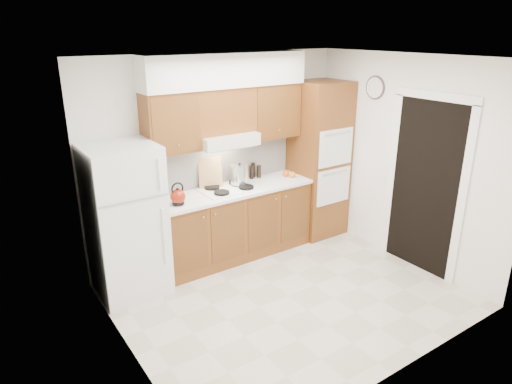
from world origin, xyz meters
TOP-DOWN VIEW (x-y plane):
  - floor at (0.00, 0.00)m, footprint 3.60×3.60m
  - ceiling at (0.00, 0.00)m, footprint 3.60×3.60m
  - wall_back at (0.00, 1.50)m, footprint 3.60×0.02m
  - wall_left at (-1.80, 0.00)m, footprint 0.02×3.00m
  - wall_right at (1.80, 0.00)m, footprint 0.02×3.00m
  - fridge at (-1.41, 1.14)m, footprint 0.75×0.72m
  - base_cabinets at (0.02, 1.20)m, footprint 2.11×0.60m
  - countertop at (0.03, 1.19)m, footprint 2.13×0.62m
  - backsplash at (0.02, 1.49)m, footprint 2.11×0.03m
  - oven_cabinet at (1.44, 1.18)m, footprint 0.70×0.65m
  - upper_cab_left at (-0.71, 1.33)m, footprint 0.63×0.33m
  - upper_cab_right at (0.72, 1.33)m, footprint 0.73×0.33m
  - range_hood at (-0.02, 1.27)m, footprint 0.75×0.45m
  - upper_cab_over_hood at (-0.02, 1.33)m, footprint 0.75×0.33m
  - soffit at (0.03, 1.32)m, footprint 2.13×0.36m
  - cooktop at (-0.02, 1.21)m, footprint 0.74×0.50m
  - doorway at (1.79, -0.35)m, footprint 0.02×0.90m
  - wall_clock at (1.79, 0.55)m, footprint 0.02×0.30m
  - kettle at (-0.79, 1.08)m, footprint 0.23×0.23m
  - cutting_board at (-0.18, 1.41)m, footprint 0.32×0.19m
  - stock_pot at (0.16, 1.26)m, footprint 0.31×0.31m
  - condiment_a at (0.50, 1.45)m, footprint 0.07×0.07m
  - condiment_b at (0.45, 1.41)m, footprint 0.07×0.07m
  - condiment_c at (0.56, 1.39)m, footprint 0.07×0.07m
  - orange_near at (0.94, 1.13)m, footprint 0.10×0.10m
  - orange_far at (0.89, 1.22)m, footprint 0.11×0.11m

SIDE VIEW (x-z plane):
  - floor at x=0.00m, z-range 0.00..0.00m
  - base_cabinets at x=0.02m, z-range 0.00..0.90m
  - fridge at x=-1.41m, z-range 0.00..1.72m
  - countertop at x=0.03m, z-range 0.90..0.94m
  - cooktop at x=-0.02m, z-range 0.94..0.95m
  - orange_near at x=0.94m, z-range 0.94..1.02m
  - orange_far at x=0.89m, z-range 0.94..1.03m
  - condiment_c at x=0.56m, z-range 0.94..1.11m
  - condiment_b at x=0.45m, z-range 0.94..1.12m
  - kettle at x=-0.79m, z-range 0.95..1.13m
  - condiment_a at x=0.50m, z-range 0.94..1.14m
  - doorway at x=1.79m, z-range 0.00..2.10m
  - stock_pot at x=0.16m, z-range 0.97..1.21m
  - oven_cabinet at x=1.44m, z-range 0.00..2.20m
  - cutting_board at x=-0.18m, z-range 0.94..1.34m
  - backsplash at x=0.02m, z-range 0.94..1.50m
  - wall_back at x=0.00m, z-range 0.00..2.60m
  - wall_left at x=-1.80m, z-range 0.00..2.60m
  - wall_right at x=1.80m, z-range 0.00..2.60m
  - range_hood at x=-0.02m, z-range 1.50..1.65m
  - upper_cab_left at x=-0.71m, z-range 1.50..2.20m
  - upper_cab_right at x=0.72m, z-range 1.50..2.20m
  - upper_cab_over_hood at x=-0.02m, z-range 1.65..2.20m
  - wall_clock at x=1.79m, z-range 2.00..2.30m
  - soffit at x=0.03m, z-range 2.20..2.60m
  - ceiling at x=0.00m, z-range 2.60..2.60m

